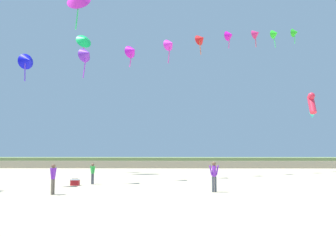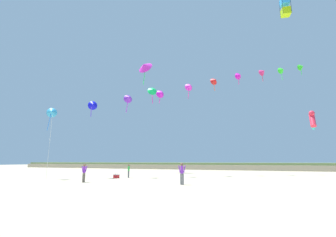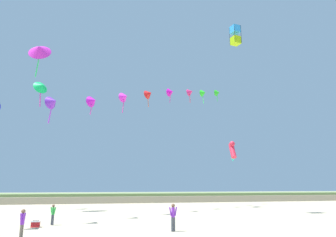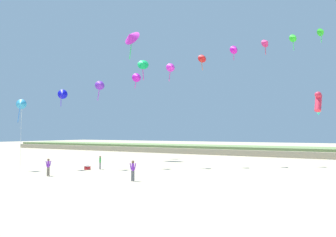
# 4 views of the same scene
# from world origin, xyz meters

# --- Properties ---
(ground_plane) EXTENTS (240.00, 240.00, 0.00)m
(ground_plane) POSITION_xyz_m (0.00, 0.00, 0.00)
(ground_plane) COLOR tan
(dune_ridge) EXTENTS (120.00, 10.96, 1.52)m
(dune_ridge) POSITION_xyz_m (0.00, 42.11, 0.76)
(dune_ridge) COLOR tan
(dune_ridge) RESTS_ON ground
(person_near_left) EXTENTS (0.47, 0.35, 1.49)m
(person_near_left) POSITION_xyz_m (-6.47, 9.91, 0.86)
(person_near_left) COLOR #474C56
(person_near_left) RESTS_ON ground
(person_near_right) EXTENTS (0.22, 0.57, 1.63)m
(person_near_right) POSITION_xyz_m (-7.12, 3.51, 0.94)
(person_near_right) COLOR #726656
(person_near_right) RESTS_ON ground
(person_mid_center) EXTENTS (0.60, 0.26, 1.74)m
(person_mid_center) POSITION_xyz_m (1.68, 4.95, 1.00)
(person_mid_center) COLOR #474C56
(person_mid_center) RESTS_ON ground
(kite_banner_string) EXTENTS (30.42, 26.37, 18.63)m
(kite_banner_string) POSITION_xyz_m (0.67, 17.78, 12.85)
(kite_banner_string) COLOR #2E98CD
(large_kite_low_lead) EXTENTS (0.90, 1.74, 2.87)m
(large_kite_low_lead) POSITION_xyz_m (14.90, 24.36, 7.75)
(large_kite_low_lead) COLOR #EB2942
(large_kite_high_solo) EXTENTS (2.85, 2.29, 5.09)m
(large_kite_high_solo) POSITION_xyz_m (-11.33, 22.01, 19.39)
(large_kite_high_solo) COLOR #E52DC6
(large_kite_outer_drift) EXTENTS (2.30, 2.17, 3.77)m
(large_kite_outer_drift) POSITION_xyz_m (-11.44, 25.65, 15.77)
(large_kite_outer_drift) COLOR #15D660
(beach_cooler) EXTENTS (0.58, 0.41, 0.46)m
(beach_cooler) POSITION_xyz_m (-7.45, 8.95, 0.21)
(beach_cooler) COLOR red
(beach_cooler) RESTS_ON ground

